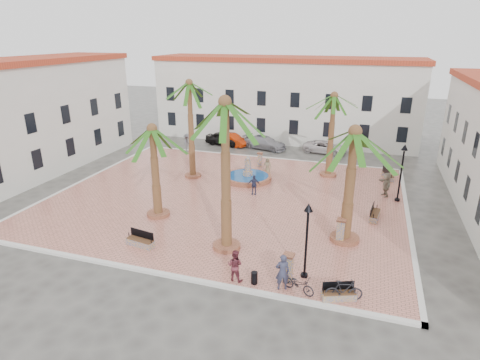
{
  "coord_description": "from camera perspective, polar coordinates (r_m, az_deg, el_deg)",
  "views": [
    {
      "loc": [
        9.78,
        -26.89,
        11.94
      ],
      "look_at": [
        1.0,
        0.0,
        1.6
      ],
      "focal_mm": 30.0,
      "sensor_mm": 36.0,
      "label": 1
    }
  ],
  "objects": [
    {
      "name": "ground",
      "position": [
        31.0,
        -1.76,
        -2.58
      ],
      "size": [
        120.0,
        120.0,
        0.0
      ],
      "primitive_type": "plane",
      "color": "#56544F",
      "rests_on": "ground"
    },
    {
      "name": "plaza",
      "position": [
        30.97,
        -1.76,
        -2.45
      ],
      "size": [
        26.0,
        22.0,
        0.15
      ],
      "primitive_type": "cube",
      "color": "tan",
      "rests_on": "ground"
    },
    {
      "name": "kerb_n",
      "position": [
        40.89,
        3.46,
        3.18
      ],
      "size": [
        26.3,
        0.3,
        0.16
      ],
      "primitive_type": "cube",
      "color": "silver",
      "rests_on": "ground"
    },
    {
      "name": "kerb_s",
      "position": [
        22.11,
        -11.68,
        -12.84
      ],
      "size": [
        26.3,
        0.3,
        0.16
      ],
      "primitive_type": "cube",
      "color": "silver",
      "rests_on": "ground"
    },
    {
      "name": "kerb_e",
      "position": [
        29.56,
        22.8,
        -5.25
      ],
      "size": [
        0.3,
        22.3,
        0.16
      ],
      "primitive_type": "cube",
      "color": "silver",
      "rests_on": "ground"
    },
    {
      "name": "kerb_w",
      "position": [
        37.18,
        -20.97,
        0.1
      ],
      "size": [
        0.3,
        22.3,
        0.16
      ],
      "primitive_type": "cube",
      "color": "silver",
      "rests_on": "ground"
    },
    {
      "name": "building_north",
      "position": [
        48.42,
        6.36,
        11.44
      ],
      "size": [
        30.4,
        7.4,
        9.5
      ],
      "color": "silver",
      "rests_on": "ground"
    },
    {
      "name": "building_west",
      "position": [
        39.98,
        -28.66,
        7.68
      ],
      "size": [
        6.4,
        24.4,
        10.0
      ],
      "rotation": [
        0.0,
        0.0,
        1.57
      ],
      "color": "silver",
      "rests_on": "ground"
    },
    {
      "name": "fountain",
      "position": [
        34.36,
        1.1,
        0.51
      ],
      "size": [
        4.04,
        4.04,
        2.09
      ],
      "color": "#A15B40",
      "rests_on": "plaza"
    },
    {
      "name": "palm_nw",
      "position": [
        33.72,
        -7.2,
        12.17
      ],
      "size": [
        4.59,
        4.59,
        8.38
      ],
      "color": "#A15B40",
      "rests_on": "plaza"
    },
    {
      "name": "palm_sw",
      "position": [
        26.59,
        -12.29,
        5.49
      ],
      "size": [
        5.08,
        5.08,
        6.44
      ],
      "color": "#A15B40",
      "rests_on": "plaza"
    },
    {
      "name": "palm_s",
      "position": [
        21.13,
        -2.14,
        8.62
      ],
      "size": [
        5.24,
        5.24,
        8.87
      ],
      "color": "#A15B40",
      "rests_on": "plaza"
    },
    {
      "name": "palm_e",
      "position": [
        23.29,
        15.86,
        4.53
      ],
      "size": [
        5.69,
        5.69,
        7.13
      ],
      "color": "#A15B40",
      "rests_on": "plaza"
    },
    {
      "name": "palm_ne",
      "position": [
        34.78,
        13.17,
        10.35
      ],
      "size": [
        4.7,
        4.7,
        7.33
      ],
      "color": "#A15B40",
      "rests_on": "plaza"
    },
    {
      "name": "bench_s",
      "position": [
        24.59,
        -13.97,
        -8.52
      ],
      "size": [
        1.84,
        0.82,
        0.94
      ],
      "rotation": [
        0.0,
        0.0,
        -0.16
      ],
      "color": "gray",
      "rests_on": "plaza"
    },
    {
      "name": "bench_se",
      "position": [
        20.15,
        13.86,
        -15.57
      ],
      "size": [
        1.68,
        1.05,
        0.85
      ],
      "rotation": [
        0.0,
        0.0,
        0.37
      ],
      "color": "gray",
      "rests_on": "plaza"
    },
    {
      "name": "bench_e",
      "position": [
        28.69,
        18.59,
        -4.73
      ],
      "size": [
        0.75,
        1.81,
        0.93
      ],
      "rotation": [
        0.0,
        0.0,
        1.45
      ],
      "color": "gray",
      "rests_on": "plaza"
    },
    {
      "name": "bench_ne",
      "position": [
        36.79,
        20.26,
        0.55
      ],
      "size": [
        1.04,
        1.88,
        0.95
      ],
      "rotation": [
        0.0,
        0.0,
        1.86
      ],
      "color": "gray",
      "rests_on": "plaza"
    },
    {
      "name": "lamppost_s",
      "position": [
        20.15,
        9.54,
        -6.76
      ],
      "size": [
        0.45,
        0.45,
        4.11
      ],
      "color": "black",
      "rests_on": "plaza"
    },
    {
      "name": "lamppost_e",
      "position": [
        31.4,
        22.11,
        2.24
      ],
      "size": [
        0.48,
        0.48,
        4.37
      ],
      "color": "black",
      "rests_on": "plaza"
    },
    {
      "name": "bollard_se",
      "position": [
        20.68,
        6.85,
        -12.21
      ],
      "size": [
        0.59,
        0.59,
        1.53
      ],
      "rotation": [
        0.0,
        0.0,
        -0.08
      ],
      "color": "gray",
      "rests_on": "plaza"
    },
    {
      "name": "bollard_n",
      "position": [
        37.66,
        2.85,
        2.94
      ],
      "size": [
        0.5,
        0.5,
        1.36
      ],
      "rotation": [
        0.0,
        0.0,
        0.03
      ],
      "color": "gray",
      "rests_on": "plaza"
    },
    {
      "name": "bollard_e",
      "position": [
        24.68,
        14.13,
        -6.99
      ],
      "size": [
        0.59,
        0.59,
        1.57
      ],
      "rotation": [
        0.0,
        0.0,
        -0.06
      ],
      "color": "gray",
      "rests_on": "plaza"
    },
    {
      "name": "litter_bin",
      "position": [
        20.61,
        2.05,
        -13.74
      ],
      "size": [
        0.33,
        0.33,
        0.65
      ],
      "primitive_type": "cylinder",
      "color": "black",
      "rests_on": "plaza"
    },
    {
      "name": "cyclist_a",
      "position": [
        19.99,
        6.05,
        -12.87
      ],
      "size": [
        0.82,
        0.69,
        1.91
      ],
      "primitive_type": "imported",
      "rotation": [
        0.0,
        0.0,
        3.53
      ],
      "color": "#30324A",
      "rests_on": "plaza"
    },
    {
      "name": "bicycle_a",
      "position": [
        20.16,
        8.33,
        -14.41
      ],
      "size": [
        1.8,
        1.15,
        0.89
      ],
      "primitive_type": "imported",
      "rotation": [
        0.0,
        0.0,
        1.21
      ],
      "color": "black",
      "rests_on": "plaza"
    },
    {
      "name": "cyclist_b",
      "position": [
        20.58,
        -0.72,
        -12.05
      ],
      "size": [
        0.87,
        0.7,
        1.69
      ],
      "primitive_type": "imported",
      "rotation": [
        0.0,
        0.0,
        3.07
      ],
      "color": "maroon",
      "rests_on": "plaza"
    },
    {
      "name": "bicycle_b",
      "position": [
        19.96,
        14.55,
        -14.98
      ],
      "size": [
        1.85,
        0.98,
        1.07
      ],
      "primitive_type": "imported",
      "rotation": [
        0.0,
        0.0,
        1.86
      ],
      "color": "black",
      "rests_on": "plaza"
    },
    {
      "name": "pedestrian_fountain_a",
      "position": [
        35.67,
        3.93,
        2.02
      ],
      "size": [
        0.76,
        0.51,
        1.52
      ],
      "primitive_type": "imported",
      "rotation": [
        0.0,
        0.0,
        0.03
      ],
      "color": "#826F50",
      "rests_on": "plaza"
    },
    {
      "name": "pedestrian_fountain_b",
      "position": [
        31.05,
        1.98,
        -0.68
      ],
      "size": [
        0.98,
        0.55,
        1.58
      ],
      "primitive_type": "imported",
      "rotation": [
        0.0,
        0.0,
        0.19
      ],
      "color": "#2B3150",
      "rests_on": "plaza"
    },
    {
      "name": "pedestrian_north",
      "position": [
        42.82,
        -7.54,
        5.27
      ],
      "size": [
        0.96,
        1.37,
        1.94
      ],
      "primitive_type": "imported",
      "rotation": [
        0.0,
        0.0,
        1.78
      ],
      "color": "#56565B",
      "rests_on": "plaza"
    },
    {
      "name": "pedestrian_east",
      "position": [
        32.65,
        20.07,
        -0.58
      ],
      "size": [
        1.16,
        1.84,
        1.89
      ],
      "primitive_type": "imported",
      "rotation": [
        0.0,
        0.0,
        -1.2
      ],
      "color": "gray",
      "rests_on": "plaza"
    },
    {
      "name": "car_black",
      "position": [
        45.79,
        -2.25,
        5.9
      ],
      "size": [
        4.43,
        2.15,
        1.46
      ],
      "primitive_type": "imported",
      "rotation": [
        0.0,
        0.0,
        1.47
      ],
      "color": "black",
      "rests_on": "ground"
    },
    {
      "name": "car_red",
      "position": [
        45.63,
        -1.13,
        5.77
      ],
      "size": [
        4.26,
        2.88,
        1.33
      ],
      "primitive_type": "imported",
      "rotation": [
        0.0,
        0.0,
        1.17
      ],
      "color": "#AF2806",
      "rests_on": "ground"
    },
    {
      "name": "car_silver",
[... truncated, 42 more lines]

